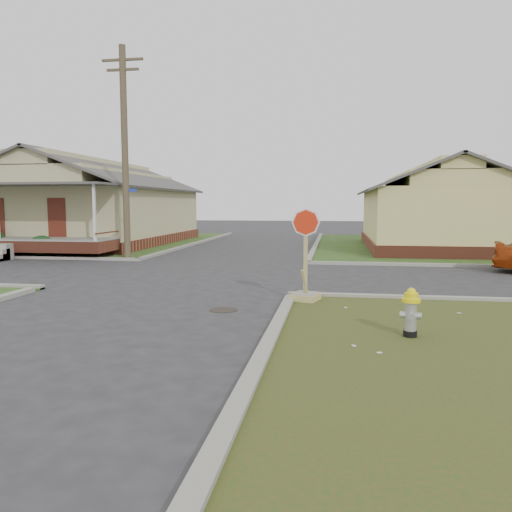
# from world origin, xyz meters

# --- Properties ---
(ground) EXTENTS (120.00, 120.00, 0.00)m
(ground) POSITION_xyz_m (0.00, 0.00, 0.00)
(ground) COLOR #2A2A2C
(ground) RESTS_ON ground
(verge_far_left) EXTENTS (19.00, 19.00, 0.05)m
(verge_far_left) POSITION_xyz_m (-13.00, 18.00, 0.03)
(verge_far_left) COLOR #214318
(verge_far_left) RESTS_ON ground
(curbs) EXTENTS (80.00, 40.00, 0.12)m
(curbs) POSITION_xyz_m (0.00, 5.00, 0.00)
(curbs) COLOR gray
(curbs) RESTS_ON ground
(manhole) EXTENTS (0.64, 0.64, 0.01)m
(manhole) POSITION_xyz_m (2.20, -0.50, 0.01)
(manhole) COLOR black
(manhole) RESTS_ON ground
(corner_house) EXTENTS (10.10, 15.50, 5.30)m
(corner_house) POSITION_xyz_m (-10.00, 16.68, 2.28)
(corner_house) COLOR brown
(corner_house) RESTS_ON ground
(side_house_yellow) EXTENTS (7.60, 11.60, 4.70)m
(side_house_yellow) POSITION_xyz_m (10.00, 16.50, 2.19)
(side_house_yellow) COLOR brown
(side_house_yellow) RESTS_ON ground
(utility_pole) EXTENTS (1.80, 0.28, 9.00)m
(utility_pole) POSITION_xyz_m (-4.20, 8.90, 4.66)
(utility_pole) COLOR #3F3424
(utility_pole) RESTS_ON ground
(fire_hydrant) EXTENTS (0.33, 0.33, 0.89)m
(fire_hydrant) POSITION_xyz_m (6.05, -2.37, 0.54)
(fire_hydrant) COLOR black
(fire_hydrant) RESTS_ON ground
(stop_sign) EXTENTS (0.64, 0.63, 2.27)m
(stop_sign) POSITION_xyz_m (3.98, 0.73, 0.54)
(stop_sign) COLOR tan
(stop_sign) RESTS_ON ground
(hedge_right) EXTENTS (1.29, 1.06, 0.99)m
(hedge_right) POSITION_xyz_m (-8.52, 9.33, 0.54)
(hedge_right) COLOR #143818
(hedge_right) RESTS_ON verge_far_left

